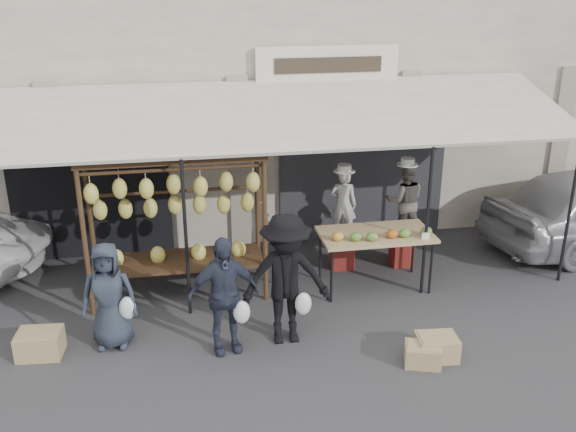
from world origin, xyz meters
name	(u,v)px	position (x,y,z in m)	size (l,w,h in m)	color
ground_plane	(272,350)	(0.00, 0.00, 0.00)	(90.00, 90.00, 0.00)	#2D2D30
shophouse	(220,20)	(0.00, 6.50, 3.65)	(24.00, 6.15, 7.30)	beige
awning	(247,117)	(0.01, 2.28, 2.57)	(10.00, 2.35, 2.92)	beige
banana_rack	(175,198)	(-1.12, 1.72, 1.56)	(2.60, 0.90, 2.24)	black
produce_table	(377,236)	(1.84, 1.43, 0.87)	(1.70, 0.90, 1.04)	tan
vendor_left	(343,205)	(1.53, 2.26, 1.09)	(0.43, 0.28, 1.18)	#A2A2A2
vendor_right	(405,201)	(2.53, 2.17, 1.12)	(0.63, 0.49, 1.29)	#524E49
customer_left	(109,296)	(-2.02, 0.50, 0.72)	(0.71, 0.46, 1.45)	#252D3A
customer_mid	(223,295)	(-0.59, 0.13, 0.79)	(0.92, 0.38, 1.58)	#2A2F42
customer_right	(286,280)	(0.23, 0.20, 0.90)	(1.16, 0.67, 1.79)	black
stool_left	(342,252)	(1.53, 2.26, 0.25)	(0.36, 0.36, 0.50)	maroon
stool_right	(401,251)	(2.53, 2.17, 0.24)	(0.34, 0.34, 0.47)	maroon
crate_near_a	(423,355)	(1.81, -0.65, 0.13)	(0.44, 0.34, 0.26)	tan
crate_near_b	(437,347)	(2.03, -0.55, 0.15)	(0.51, 0.39, 0.30)	tan
crate_far	(40,344)	(-2.93, 0.41, 0.16)	(0.55, 0.42, 0.33)	tan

